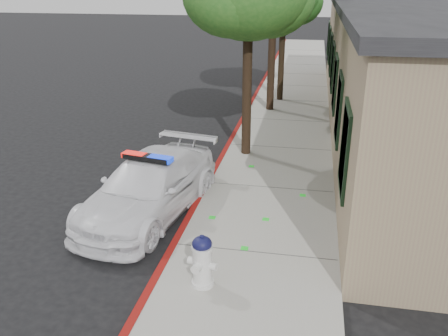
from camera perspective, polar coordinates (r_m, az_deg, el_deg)
ground at (r=9.40m, az=-6.41°, el=-9.84°), size 120.00×120.00×0.00m
sidewalk at (r=11.69m, az=5.38°, el=-2.64°), size 3.20×60.00×0.15m
red_curb at (r=11.91m, az=-2.01°, el=-2.05°), size 0.14×60.00×0.16m
clapboard_building at (r=17.35m, az=25.02°, el=10.71°), size 7.30×20.89×4.24m
police_car at (r=10.54m, az=-9.05°, el=-2.28°), size 2.58×4.70×1.41m
fire_hydrant at (r=7.91m, az=-2.66°, el=-11.14°), size 0.54×0.47×0.93m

